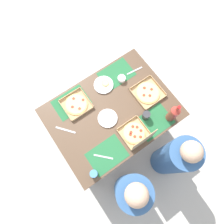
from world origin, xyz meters
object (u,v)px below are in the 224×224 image
cup_spare (94,174)px  pizza_box_edge_far (76,104)px  plate_near_right (104,85)px  diner_right_seat (130,191)px  pizza_box_center (148,93)px  plate_far_right (108,118)px  soda_bottle (173,113)px  cup_dark (146,115)px  diner_left_seat (173,158)px  pizza_box_corner_right (136,134)px  condiment_bowl (122,79)px

cup_spare → pizza_box_edge_far: bearing=-108.6°
plate_near_right → diner_right_seat: bearing=69.4°
pizza_box_edge_far → diner_right_seat: size_ratio=0.23×
pizza_box_center → diner_right_seat: 1.02m
pizza_box_edge_far → plate_far_right: (-0.18, 0.31, -0.00)m
pizza_box_center → soda_bottle: bearing=93.6°
pizza_box_center → cup_dark: bearing=47.1°
plate_near_right → diner_left_seat: bearing=100.2°
diner_left_seat → cup_dark: bearing=-85.4°
cup_dark → pizza_box_edge_far: bearing=-45.5°
plate_far_right → cup_dark: bearing=147.8°
soda_bottle → diner_right_seat: diner_right_seat is taller
plate_near_right → pizza_box_corner_right: bearing=85.6°
plate_near_right → soda_bottle: bearing=117.1°
cup_dark → diner_right_seat: bearing=43.0°
soda_bottle → condiment_bowl: 0.65m
pizza_box_corner_right → cup_spare: (0.54, 0.07, -0.00)m
soda_bottle → condiment_bowl: (0.16, -0.63, -0.11)m
soda_bottle → diner_right_seat: size_ratio=0.27×
pizza_box_edge_far → cup_dark: size_ratio=2.81×
soda_bottle → plate_near_right: bearing=-62.9°
plate_far_right → plate_near_right: (-0.18, -0.33, 0.00)m
cup_spare → diner_right_seat: (-0.20, 0.33, -0.25)m
diner_left_seat → condiment_bowl: bearing=-90.3°
diner_left_seat → cup_spare: bearing=-23.3°
cup_spare → diner_left_seat: 0.89m
diner_right_seat → diner_left_seat: bearing=180.0°
condiment_bowl → diner_left_seat: 1.01m
plate_near_right → cup_dark: (-0.15, 0.54, 0.04)m
soda_bottle → cup_spare: (0.94, 0.02, -0.09)m
plate_near_right → diner_right_seat: size_ratio=0.17×
pizza_box_corner_right → soda_bottle: (-0.40, 0.05, 0.09)m
cup_dark → diner_left_seat: 0.58m
pizza_box_edge_far → condiment_bowl: 0.55m
cup_spare → diner_right_seat: diner_right_seat is taller
cup_spare → cup_dark: bearing=-167.2°
pizza_box_edge_far → condiment_bowl: condiment_bowl is taller
soda_bottle → diner_left_seat: bearing=65.6°
cup_dark → diner_right_seat: (0.54, 0.50, -0.26)m
condiment_bowl → diner_left_seat: size_ratio=0.07×
cup_dark → cup_spare: size_ratio=1.12×
plate_near_right → soda_bottle: size_ratio=0.65×
pizza_box_corner_right → pizza_box_center: size_ratio=1.02×
diner_right_seat → cup_dark: bearing=-137.0°
cup_dark → condiment_bowl: (-0.04, -0.48, -0.02)m
plate_far_right → cup_spare: bearing=42.3°
pizza_box_corner_right → diner_left_seat: 0.55m
pizza_box_center → soda_bottle: 0.36m
condiment_bowl → plate_near_right: bearing=-16.8°
pizza_box_center → cup_dark: (0.18, 0.19, 0.04)m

